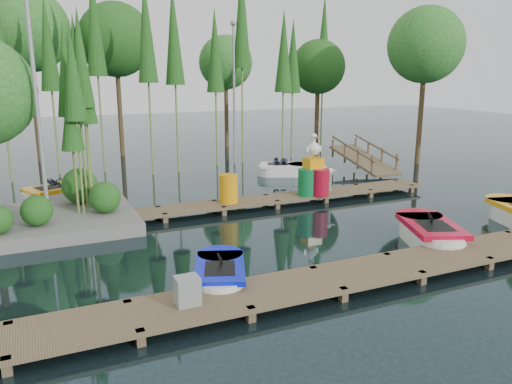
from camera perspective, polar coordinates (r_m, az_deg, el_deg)
name	(u,v)px	position (r m, az deg, el deg)	size (l,w,h in m)	color
ground_plane	(248,232)	(15.23, -0.94, -4.61)	(90.00, 90.00, 0.00)	#1B2E33
near_dock	(328,280)	(11.43, 8.18, -9.90)	(18.00, 1.50, 0.50)	brown
far_dock	(246,202)	(17.75, -1.18, -1.19)	(15.00, 1.20, 0.50)	brown
island	(9,126)	(16.66, -26.35, 6.77)	(6.20, 4.20, 6.75)	slate
tree_screen	(112,40)	(24.20, -16.16, 16.32)	(34.42, 18.53, 10.31)	#4A361F
lamp_island	(35,90)	(15.80, -23.91, 10.65)	(0.30, 0.30, 7.25)	gray
lamp_rear	(234,81)	(26.17, -2.53, 12.51)	(0.30, 0.30, 7.25)	gray
ramp	(364,159)	(25.02, 12.21, 3.71)	(1.50, 3.94, 1.49)	brown
boat_blue	(220,276)	(11.55, -4.12, -9.51)	(1.89, 2.67, 0.82)	white
boat_red	(430,234)	(15.01, 19.27, -4.54)	(2.31, 3.22, 0.99)	white
boat_yellow_far	(58,194)	(20.12, -21.65, -0.18)	(3.11, 2.22, 1.42)	white
boat_white_far	(283,169)	(23.49, 3.08, 2.58)	(2.82, 2.12, 1.22)	white
utility_cabinet	(187,291)	(10.05, -7.85, -11.11)	(0.47, 0.40, 0.57)	gray
yellow_barrel	(229,189)	(17.38, -3.15, 0.39)	(0.66, 0.66, 0.99)	orange
drum_cluster	(315,177)	(18.65, 6.71, 1.77)	(1.31, 1.20, 2.26)	#0B6830
seagull_post	(330,176)	(19.21, 8.49, 1.87)	(0.56, 0.30, 0.89)	gray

